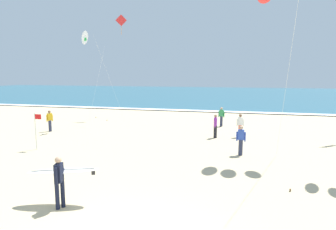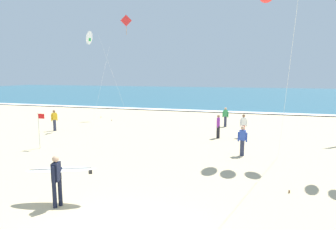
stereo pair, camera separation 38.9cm
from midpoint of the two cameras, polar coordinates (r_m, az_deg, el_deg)
The scene contains 11 objects.
ocean_water at distance 62.93m, azimuth 13.55°, elevation 3.97°, with size 160.00×60.00×0.08m, color #2D6075.
shoreline_foam at distance 33.42m, azimuth 10.99°, elevation 0.69°, with size 160.00×1.42×0.01m, color white.
surfer_lead at distance 10.30m, azimuth -19.58°, elevation -10.75°, with size 2.44×1.19×1.71m.
kite_delta_ivory_mid at distance 23.72m, azimuth -14.78°, elevation 14.29°, with size 0.45×4.39×7.52m.
kite_diamond_scarlet_distant at distance 29.19m, azimuth -8.00°, elevation 16.99°, with size 3.07×1.04×9.82m.
bystander_green_top at distance 24.20m, azimuth 11.61°, elevation -0.36°, with size 0.49×0.23×1.59m.
bystander_yellow_top at distance 23.57m, azimuth -20.88°, elevation -0.95°, with size 0.30×0.45×1.59m.
bystander_blue_top at distance 15.86m, azimuth 15.02°, elevation -4.88°, with size 0.50×0.22×1.59m.
bystander_purple_top at distance 19.80m, azimuth 10.36°, elevation -2.18°, with size 0.22×0.50×1.59m.
bystander_white_top at distance 20.36m, azimuth 15.06°, elevation -2.05°, with size 0.48×0.26×1.59m.
lifeguard_flag at distance 18.19m, azimuth -23.26°, elevation -2.17°, with size 0.45×0.05×2.10m.
Camera 2 is at (3.20, -6.06, 4.29)m, focal length 31.18 mm.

